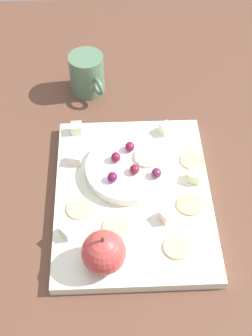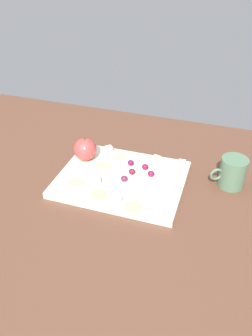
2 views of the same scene
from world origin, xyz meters
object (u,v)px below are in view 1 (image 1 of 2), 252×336
object	(u,v)px
grape_2	(135,169)
grape_3	(156,173)
cracker_4	(79,208)
cup	(87,74)
cracker_0	(189,204)
cracker_3	(116,227)
grape_0	(116,157)
cheese_cube_3	(76,159)
grape_1	(112,177)
grape_4	(130,147)
serving_dish	(127,169)
cheese_cube_5	(195,177)
apple_whole	(104,252)
cracker_2	(177,247)
cheese_cube_1	(167,215)
platter	(133,196)
cheese_cube_0	(76,128)
cheese_cube_2	(166,128)
cheese_cube_4	(68,231)
cracker_1	(192,160)
apple_slice_0	(147,157)

from	to	relation	value
grape_2	grape_3	distance (cm)	4.08
cracker_4	cup	distance (cm)	33.99
cracker_4	cracker_0	bearing A→B (deg)	90.45
cracker_3	grape_0	xyz separation A→B (cm)	(-13.53, 0.39, 2.73)
cheese_cube_3	grape_1	size ratio (longest dim) A/B	1.07
cup	grape_4	bearing A→B (deg)	20.96
grape_3	serving_dish	bearing A→B (deg)	-115.88
cheese_cube_3	cheese_cube_5	distance (cm)	22.78
apple_whole	cracker_3	bearing A→B (deg)	163.07
cracker_2	cheese_cube_1	bearing A→B (deg)	-168.06
platter	grape_2	size ratio (longest dim) A/B	18.42
cheese_cube_0	grape_2	distance (cm)	16.87
cheese_cube_2	grape_0	size ratio (longest dim) A/B	1.07
cheese_cube_0	cheese_cube_4	bearing A→B (deg)	-1.82
grape_3	cracker_2	bearing A→B (deg)	9.99
cheese_cube_1	cheese_cube_4	world-z (taller)	same
apple_whole	cracker_2	size ratio (longest dim) A/B	1.57
cheese_cube_1	cracker_4	xyz separation A→B (cm)	(-2.73, -15.32, -0.86)
cracker_3	cracker_0	bearing A→B (deg)	107.90
cheese_cube_5	cup	distance (cm)	34.81
apple_whole	cracker_0	bearing A→B (deg)	125.60
apple_whole	cracker_0	size ratio (longest dim) A/B	1.57
cracker_1	grape_4	size ratio (longest dim) A/B	2.31
grape_0	grape_2	xyz separation A→B (cm)	(3.00, 3.36, -0.08)
cracker_0	grape_4	distance (cm)	15.80
apple_slice_0	cup	distance (cm)	26.90
cheese_cube_0	grape_3	size ratio (longest dim) A/B	1.07
cracker_4	apple_slice_0	size ratio (longest dim) A/B	0.93
cheese_cube_2	cracker_0	world-z (taller)	cheese_cube_2
cheese_cube_1	cracker_1	distance (cm)	14.50
cracker_0	grape_3	distance (cm)	8.14
grape_1	apple_slice_0	world-z (taller)	grape_1
cracker_1	grape_2	size ratio (longest dim) A/B	2.31
cracker_2	grape_0	distance (cm)	20.62
platter	cup	bearing A→B (deg)	-164.36
cheese_cube_3	cracker_4	bearing A→B (deg)	4.23
cheese_cube_5	cracker_3	xyz separation A→B (cm)	(9.76, -14.95, -0.86)
cheese_cube_2	cheese_cube_4	size ratio (longest dim) A/B	1.00
serving_dish	grape_0	bearing A→B (deg)	-125.79
cheese_cube_5	grape_2	xyz separation A→B (cm)	(-0.77, -11.19, 1.79)
cheese_cube_4	cracker_1	world-z (taller)	cheese_cube_4
cracker_0	cracker_4	world-z (taller)	same
cracker_0	grape_0	size ratio (longest dim) A/B	2.31
grape_4	grape_3	bearing A→B (deg)	34.85
cracker_0	cheese_cube_4	bearing A→B (deg)	-75.84
grape_4	serving_dish	bearing A→B (deg)	-9.43
grape_3	cheese_cube_3	bearing A→B (deg)	-110.39
cheese_cube_1	cheese_cube_5	xyz separation A→B (cm)	(-8.33, 6.03, 0.00)
cheese_cube_5	cracker_1	world-z (taller)	cheese_cube_5
cheese_cube_2	grape_2	distance (cm)	13.78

